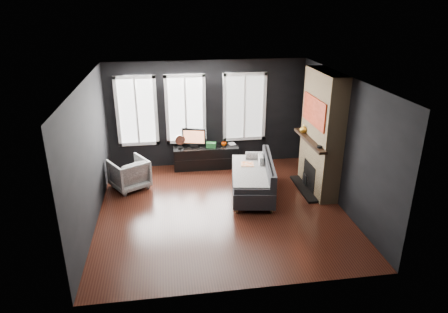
{
  "coord_description": "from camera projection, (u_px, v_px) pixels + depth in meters",
  "views": [
    {
      "loc": [
        -1.03,
        -7.26,
        4.11
      ],
      "look_at": [
        0.1,
        0.3,
        1.05
      ],
      "focal_mm": 32.0,
      "sensor_mm": 36.0,
      "label": 1
    }
  ],
  "objects": [
    {
      "name": "mug",
      "position": [
        224.0,
        144.0,
        10.2
      ],
      "size": [
        0.15,
        0.13,
        0.13
      ],
      "primitive_type": "imported",
      "rotation": [
        0.0,
        0.0,
        -0.24
      ],
      "color": "#EA4C03",
      "rests_on": "media_console"
    },
    {
      "name": "windows",
      "position": [
        188.0,
        74.0,
        9.65
      ],
      "size": [
        4.0,
        0.16,
        1.76
      ],
      "primitive_type": null,
      "color": "white",
      "rests_on": "wall_back"
    },
    {
      "name": "ceiling",
      "position": [
        221.0,
        80.0,
        7.33
      ],
      "size": [
        5.0,
        5.0,
        0.0
      ],
      "primitive_type": "plane",
      "color": "white",
      "rests_on": "ground"
    },
    {
      "name": "floor",
      "position": [
        221.0,
        209.0,
        8.34
      ],
      "size": [
        5.0,
        5.0,
        0.0
      ],
      "primitive_type": "plane",
      "color": "black",
      "rests_on": "ground"
    },
    {
      "name": "desk_fan",
      "position": [
        180.0,
        141.0,
        10.01
      ],
      "size": [
        0.28,
        0.28,
        0.36
      ],
      "primitive_type": null,
      "rotation": [
        0.0,
        0.0,
        0.12
      ],
      "color": "gray",
      "rests_on": "media_console"
    },
    {
      "name": "mantel_vase",
      "position": [
        304.0,
        129.0,
        9.09
      ],
      "size": [
        0.23,
        0.24,
        0.18
      ],
      "primitive_type": "imported",
      "rotation": [
        0.0,
        0.0,
        -0.3
      ],
      "color": "gold",
      "rests_on": "fireplace"
    },
    {
      "name": "stripe_pillow",
      "position": [
        261.0,
        162.0,
        9.12
      ],
      "size": [
        0.11,
        0.35,
        0.34
      ],
      "primitive_type": "cube",
      "rotation": [
        0.0,
        0.0,
        -0.1
      ],
      "color": "gray",
      "rests_on": "sofa"
    },
    {
      "name": "armchair",
      "position": [
        129.0,
        172.0,
        9.11
      ],
      "size": [
        1.01,
        0.99,
        0.78
      ],
      "primitive_type": "imported",
      "rotation": [
        0.0,
        0.0,
        -2.61
      ],
      "color": "silver",
      "rests_on": "floor"
    },
    {
      "name": "book",
      "position": [
        229.0,
        140.0,
        10.28
      ],
      "size": [
        0.16,
        0.04,
        0.22
      ],
      "primitive_type": "imported",
      "rotation": [
        0.0,
        0.0,
        0.12
      ],
      "color": "#BCA992",
      "rests_on": "media_console"
    },
    {
      "name": "monitor",
      "position": [
        194.0,
        137.0,
        10.06
      ],
      "size": [
        0.63,
        0.28,
        0.55
      ],
      "primitive_type": null,
      "rotation": [
        0.0,
        0.0,
        -0.26
      ],
      "color": "black",
      "rests_on": "media_console"
    },
    {
      "name": "fireplace",
      "position": [
        322.0,
        133.0,
        8.7
      ],
      "size": [
        0.7,
        1.62,
        2.7
      ],
      "primitive_type": null,
      "color": "#93724C",
      "rests_on": "floor"
    },
    {
      "name": "wall_right",
      "position": [
        342.0,
        142.0,
        8.18
      ],
      "size": [
        0.02,
        5.0,
        2.7
      ],
      "primitive_type": "cube",
      "color": "black",
      "rests_on": "ground"
    },
    {
      "name": "media_console",
      "position": [
        206.0,
        157.0,
        10.28
      ],
      "size": [
        1.64,
        0.53,
        0.56
      ],
      "primitive_type": null,
      "rotation": [
        0.0,
        0.0,
        -0.01
      ],
      "color": "black",
      "rests_on": "floor"
    },
    {
      "name": "mantel_clock",
      "position": [
        319.0,
        147.0,
        8.2
      ],
      "size": [
        0.15,
        0.15,
        0.04
      ],
      "primitive_type": "cylinder",
      "rotation": [
        0.0,
        0.0,
        0.33
      ],
      "color": "black",
      "rests_on": "fireplace"
    },
    {
      "name": "wall_left",
      "position": [
        90.0,
        155.0,
        7.49
      ],
      "size": [
        0.02,
        5.0,
        2.7
      ],
      "primitive_type": "cube",
      "color": "black",
      "rests_on": "ground"
    },
    {
      "name": "wall_back",
      "position": [
        207.0,
        114.0,
        10.13
      ],
      "size": [
        5.0,
        0.02,
        2.7
      ],
      "primitive_type": "cube",
      "color": "black",
      "rests_on": "ground"
    },
    {
      "name": "sofa",
      "position": [
        252.0,
        176.0,
        8.84
      ],
      "size": [
        1.25,
        2.05,
        0.83
      ],
      "primitive_type": null,
      "rotation": [
        0.0,
        0.0,
        -0.16
      ],
      "color": "#252527",
      "rests_on": "floor"
    },
    {
      "name": "storage_box",
      "position": [
        211.0,
        145.0,
        10.11
      ],
      "size": [
        0.27,
        0.21,
        0.13
      ],
      "primitive_type": "cube",
      "rotation": [
        0.0,
        0.0,
        -0.27
      ],
      "color": "#277032",
      "rests_on": "media_console"
    }
  ]
}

